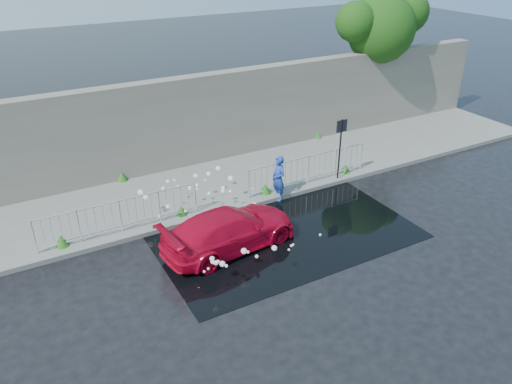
{
  "coord_description": "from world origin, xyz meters",
  "views": [
    {
      "loc": [
        -6.8,
        -10.29,
        8.47
      ],
      "look_at": [
        0.15,
        2.2,
        1.0
      ],
      "focal_mm": 35.0,
      "sensor_mm": 36.0,
      "label": 1
    }
  ],
  "objects": [
    {
      "name": "tree",
      "position": [
        9.58,
        7.41,
        4.72
      ],
      "size": [
        4.88,
        3.13,
        6.19
      ],
      "color": "#332114",
      "rests_on": "ground"
    },
    {
      "name": "railing_left",
      "position": [
        -4.0,
        3.35,
        0.74
      ],
      "size": [
        5.05,
        0.05,
        1.1
      ],
      "color": "silver",
      "rests_on": "pavement"
    },
    {
      "name": "ground",
      "position": [
        0.0,
        0.0,
        0.0
      ],
      "size": [
        90.0,
        90.0,
        0.0
      ],
      "primitive_type": "plane",
      "color": "black",
      "rests_on": "ground"
    },
    {
      "name": "sign_post",
      "position": [
        4.2,
        3.1,
        1.72
      ],
      "size": [
        0.45,
        0.06,
        2.5
      ],
      "color": "black",
      "rests_on": "ground"
    },
    {
      "name": "red_car",
      "position": [
        -1.35,
        1.11,
        0.62
      ],
      "size": [
        4.42,
        2.24,
        1.23
      ],
      "primitive_type": "imported",
      "rotation": [
        0.0,
        0.0,
        1.7
      ],
      "color": "red",
      "rests_on": "ground"
    },
    {
      "name": "retaining_wall",
      "position": [
        0.0,
        7.2,
        1.9
      ],
      "size": [
        30.0,
        0.6,
        3.5
      ],
      "primitive_type": "cube",
      "color": "#6B635A",
      "rests_on": "pavement"
    },
    {
      "name": "pavement",
      "position": [
        0.0,
        5.0,
        0.07
      ],
      "size": [
        30.0,
        4.0,
        0.15
      ],
      "primitive_type": "cube",
      "color": "slate",
      "rests_on": "ground"
    },
    {
      "name": "puddle",
      "position": [
        0.5,
        1.0,
        0.01
      ],
      "size": [
        8.0,
        5.0,
        0.01
      ],
      "primitive_type": "cube",
      "color": "black",
      "rests_on": "ground"
    },
    {
      "name": "person",
      "position": [
        1.5,
        3.0,
        0.83
      ],
      "size": [
        0.42,
        0.62,
        1.65
      ],
      "primitive_type": "imported",
      "rotation": [
        0.0,
        0.0,
        -1.53
      ],
      "color": "#2141A5",
      "rests_on": "ground"
    },
    {
      "name": "curb",
      "position": [
        0.0,
        3.0,
        0.08
      ],
      "size": [
        30.0,
        0.25,
        0.16
      ],
      "primitive_type": "cube",
      "color": "slate",
      "rests_on": "ground"
    },
    {
      "name": "weeds",
      "position": [
        -0.37,
        4.43,
        0.32
      ],
      "size": [
        12.17,
        3.93,
        0.37
      ],
      "color": "#235316",
      "rests_on": "pavement"
    },
    {
      "name": "water_spray",
      "position": [
        -1.39,
        2.36,
        0.78
      ],
      "size": [
        3.72,
        5.68,
        1.02
      ],
      "color": "white",
      "rests_on": "ground"
    },
    {
      "name": "railing_right",
      "position": [
        3.0,
        3.35,
        0.74
      ],
      "size": [
        5.05,
        0.05,
        1.1
      ],
      "color": "silver",
      "rests_on": "pavement"
    }
  ]
}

